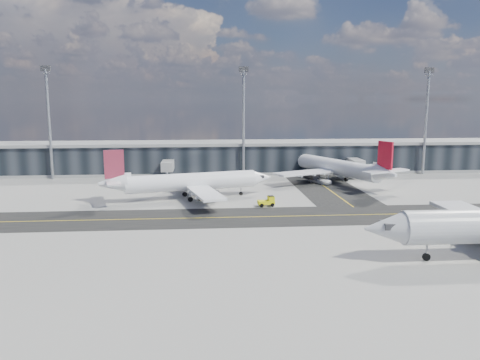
{
  "coord_description": "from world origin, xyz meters",
  "views": [
    {
      "loc": [
        -10.87,
        -75.83,
        20.53
      ],
      "look_at": [
        -3.7,
        13.58,
        5.0
      ],
      "focal_mm": 35.0,
      "sensor_mm": 36.0,
      "label": 1
    }
  ],
  "objects_px": {
    "airliner_af": "(189,182)",
    "airliner_redtail": "(337,167)",
    "baggage_tug": "(268,201)",
    "service_van": "(321,180)"
  },
  "relations": [
    {
      "from": "airliner_af",
      "to": "airliner_redtail",
      "type": "xyz_separation_m",
      "value": [
        36.21,
        16.95,
        0.23
      ]
    },
    {
      "from": "baggage_tug",
      "to": "service_van",
      "type": "bearing_deg",
      "value": 137.8
    },
    {
      "from": "airliner_af",
      "to": "airliner_redtail",
      "type": "bearing_deg",
      "value": 100.99
    },
    {
      "from": "airliner_af",
      "to": "service_van",
      "type": "height_order",
      "value": "airliner_af"
    },
    {
      "from": "airliner_af",
      "to": "airliner_redtail",
      "type": "height_order",
      "value": "airliner_redtail"
    },
    {
      "from": "airliner_af",
      "to": "service_van",
      "type": "relative_size",
      "value": 5.93
    },
    {
      "from": "service_van",
      "to": "airliner_redtail",
      "type": "bearing_deg",
      "value": -12.37
    },
    {
      "from": "airliner_redtail",
      "to": "baggage_tug",
      "type": "bearing_deg",
      "value": -153.84
    },
    {
      "from": "airliner_af",
      "to": "baggage_tug",
      "type": "bearing_deg",
      "value": 48.46
    },
    {
      "from": "service_van",
      "to": "baggage_tug",
      "type": "bearing_deg",
      "value": -154.97
    }
  ]
}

